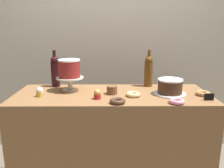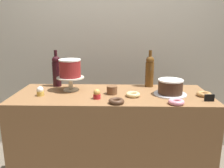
# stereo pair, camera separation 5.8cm
# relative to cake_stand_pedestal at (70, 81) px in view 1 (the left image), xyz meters

# --- Properties ---
(back_wall) EXTENTS (6.00, 0.05, 2.60)m
(back_wall) POSITION_rel_cake_stand_pedestal_xyz_m (0.35, 0.79, 0.30)
(back_wall) COLOR #BCB7A8
(back_wall) RESTS_ON ground_plane
(display_counter) EXTENTS (1.56, 0.61, 0.92)m
(display_counter) POSITION_rel_cake_stand_pedestal_xyz_m (0.35, -0.09, -0.54)
(display_counter) COLOR brown
(display_counter) RESTS_ON ground_plane
(cake_stand_pedestal) EXTENTS (0.23, 0.23, 0.12)m
(cake_stand_pedestal) POSITION_rel_cake_stand_pedestal_xyz_m (0.00, 0.00, 0.00)
(cake_stand_pedestal) COLOR beige
(cake_stand_pedestal) RESTS_ON display_counter
(white_layer_cake) EXTENTS (0.18, 0.18, 0.15)m
(white_layer_cake) POSITION_rel_cake_stand_pedestal_xyz_m (0.00, -0.00, 0.11)
(white_layer_cake) COLOR maroon
(white_layer_cake) RESTS_ON cake_stand_pedestal
(silver_serving_platter) EXTENTS (0.26, 0.26, 0.01)m
(silver_serving_platter) POSITION_rel_cake_stand_pedestal_xyz_m (0.81, -0.11, -0.07)
(silver_serving_platter) COLOR silver
(silver_serving_platter) RESTS_ON display_counter
(chocolate_round_cake) EXTENTS (0.19, 0.19, 0.11)m
(chocolate_round_cake) POSITION_rel_cake_stand_pedestal_xyz_m (0.81, -0.11, -0.01)
(chocolate_round_cake) COLOR #3D2619
(chocolate_round_cake) RESTS_ON silver_serving_platter
(wine_bottle_dark_red) EXTENTS (0.08, 0.08, 0.33)m
(wine_bottle_dark_red) POSITION_rel_cake_stand_pedestal_xyz_m (-0.15, 0.14, 0.06)
(wine_bottle_dark_red) COLOR black
(wine_bottle_dark_red) RESTS_ON display_counter
(wine_bottle_amber) EXTENTS (0.08, 0.08, 0.33)m
(wine_bottle_amber) POSITION_rel_cake_stand_pedestal_xyz_m (0.68, 0.15, 0.06)
(wine_bottle_amber) COLOR #5B3814
(wine_bottle_amber) RESTS_ON display_counter
(cupcake_vanilla) EXTENTS (0.06, 0.06, 0.07)m
(cupcake_vanilla) POSITION_rel_cake_stand_pedestal_xyz_m (-0.21, -0.16, -0.04)
(cupcake_vanilla) COLOR gold
(cupcake_vanilla) RESTS_ON display_counter
(cupcake_caramel) EXTENTS (0.06, 0.06, 0.07)m
(cupcake_caramel) POSITION_rel_cake_stand_pedestal_xyz_m (0.24, -0.23, -0.04)
(cupcake_caramel) COLOR red
(cupcake_caramel) RESTS_ON display_counter
(donut_glazed) EXTENTS (0.11, 0.11, 0.03)m
(donut_glazed) POSITION_rel_cake_stand_pedestal_xyz_m (0.51, -0.16, -0.06)
(donut_glazed) COLOR #E0C17F
(donut_glazed) RESTS_ON display_counter
(donut_maple) EXTENTS (0.11, 0.11, 0.03)m
(donut_maple) POSITION_rel_cake_stand_pedestal_xyz_m (1.07, -0.14, -0.06)
(donut_maple) COLOR #B27F47
(donut_maple) RESTS_ON display_counter
(donut_chocolate) EXTENTS (0.11, 0.11, 0.03)m
(donut_chocolate) POSITION_rel_cake_stand_pedestal_xyz_m (0.39, -0.33, -0.06)
(donut_chocolate) COLOR #472D1E
(donut_chocolate) RESTS_ON display_counter
(donut_pink) EXTENTS (0.11, 0.11, 0.03)m
(donut_pink) POSITION_rel_cake_stand_pedestal_xyz_m (0.81, -0.33, -0.06)
(donut_pink) COLOR pink
(donut_pink) RESTS_ON display_counter
(cookie_stack) EXTENTS (0.08, 0.08, 0.07)m
(cookie_stack) POSITION_rel_cake_stand_pedestal_xyz_m (0.36, -0.10, -0.05)
(cookie_stack) COLOR brown
(cookie_stack) RESTS_ON display_counter
(price_sign_chalkboard) EXTENTS (0.07, 0.01, 0.05)m
(price_sign_chalkboard) POSITION_rel_cake_stand_pedestal_xyz_m (1.06, -0.27, -0.05)
(price_sign_chalkboard) COLOR black
(price_sign_chalkboard) RESTS_ON display_counter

